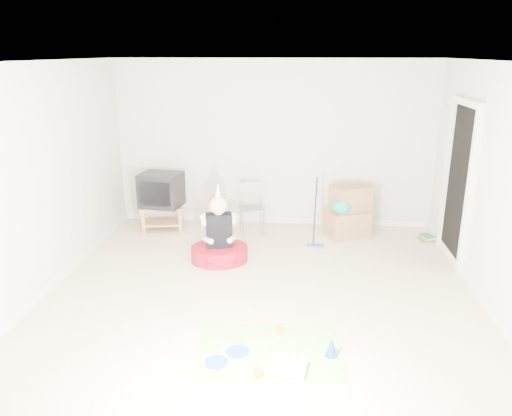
# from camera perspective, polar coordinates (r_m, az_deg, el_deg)

# --- Properties ---
(ground) EXTENTS (5.00, 5.00, 0.00)m
(ground) POSITION_cam_1_polar(r_m,az_deg,el_deg) (5.94, 0.63, -9.51)
(ground) COLOR beige
(ground) RESTS_ON ground
(doorway_recess) EXTENTS (0.02, 0.90, 2.05)m
(doorway_recess) POSITION_cam_1_polar(r_m,az_deg,el_deg) (7.00, 22.18, 2.37)
(doorway_recess) COLOR black
(doorway_recess) RESTS_ON ground
(tv_stand) EXTENTS (0.68, 0.48, 0.39)m
(tv_stand) POSITION_cam_1_polar(r_m,az_deg,el_deg) (7.97, -10.60, -0.81)
(tv_stand) COLOR #AC754E
(tv_stand) RESTS_ON ground
(crt_tv) EXTENTS (0.67, 0.58, 0.52)m
(crt_tv) POSITION_cam_1_polar(r_m,az_deg,el_deg) (7.85, -10.77, 2.06)
(crt_tv) COLOR black
(crt_tv) RESTS_ON tv_stand
(folding_chair) EXTENTS (0.43, 0.41, 0.79)m
(folding_chair) POSITION_cam_1_polar(r_m,az_deg,el_deg) (7.65, -0.49, -0.09)
(folding_chair) COLOR gray
(folding_chair) RESTS_ON ground
(cardboard_boxes) EXTENTS (0.73, 0.67, 0.77)m
(cardboard_boxes) POSITION_cam_1_polar(r_m,az_deg,el_deg) (7.68, 10.47, -0.44)
(cardboard_boxes) COLOR #966C48
(cardboard_boxes) RESTS_ON ground
(floor_mop) EXTENTS (0.25, 0.33, 0.96)m
(floor_mop) POSITION_cam_1_polar(r_m,az_deg,el_deg) (7.19, 6.88, -2.43)
(floor_mop) COLOR #2353AF
(floor_mop) RESTS_ON ground
(book_pile) EXTENTS (0.21, 0.24, 0.10)m
(book_pile) POSITION_cam_1_polar(r_m,az_deg,el_deg) (7.86, 18.92, -3.20)
(book_pile) COLOR #25714B
(book_pile) RESTS_ON ground
(seated_woman) EXTENTS (0.90, 0.90, 1.09)m
(seated_woman) POSITION_cam_1_polar(r_m,az_deg,el_deg) (6.68, -4.21, -4.15)
(seated_woman) COLOR maroon
(seated_woman) RESTS_ON ground
(party_mat) EXTENTS (1.43, 1.09, 0.01)m
(party_mat) POSITION_cam_1_polar(r_m,az_deg,el_deg) (4.88, 1.53, -15.99)
(party_mat) COLOR #E73070
(party_mat) RESTS_ON ground
(birthday_cake) EXTENTS (0.32, 0.27, 0.14)m
(birthday_cake) POSITION_cam_1_polar(r_m,az_deg,el_deg) (4.61, 3.85, -17.70)
(birthday_cake) COLOR white
(birthday_cake) RESTS_ON party_mat
(blue_plate_near) EXTENTS (0.29, 0.29, 0.01)m
(blue_plate_near) POSITION_cam_1_polar(r_m,az_deg,el_deg) (4.85, -2.08, -16.09)
(blue_plate_near) COLOR blue
(blue_plate_near) RESTS_ON party_mat
(blue_plate_far) EXTENTS (0.25, 0.25, 0.01)m
(blue_plate_far) POSITION_cam_1_polar(r_m,az_deg,el_deg) (4.73, -4.56, -17.15)
(blue_plate_far) COLOR blue
(blue_plate_far) RESTS_ON party_mat
(orange_cup_near) EXTENTS (0.08, 0.08, 0.07)m
(orange_cup_near) POSITION_cam_1_polar(r_m,az_deg,el_deg) (5.11, 2.75, -13.84)
(orange_cup_near) COLOR orange
(orange_cup_near) RESTS_ON party_mat
(orange_cup_far) EXTENTS (0.08, 0.08, 0.09)m
(orange_cup_far) POSITION_cam_1_polar(r_m,az_deg,el_deg) (4.52, 0.28, -18.27)
(orange_cup_far) COLOR orange
(orange_cup_far) RESTS_ON party_mat
(blue_party_hat) EXTENTS (0.15, 0.15, 0.18)m
(blue_party_hat) POSITION_cam_1_polar(r_m,az_deg,el_deg) (4.81, 8.64, -15.44)
(blue_party_hat) COLOR blue
(blue_party_hat) RESTS_ON party_mat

